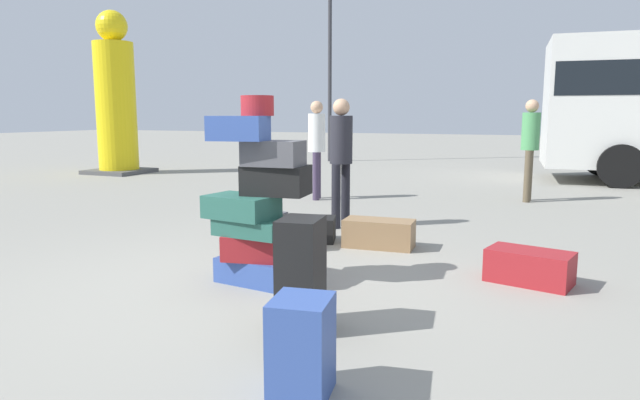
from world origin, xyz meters
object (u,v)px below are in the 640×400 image
(yellow_dummy_statue, at_px, (116,102))
(suitcase_tower, at_px, (260,210))
(suitcase_charcoal_white_trunk, at_px, (256,221))
(suitcase_black_upright_blue, at_px, (307,229))
(suitcase_black_behind_tower, at_px, (264,220))
(suitcase_black_foreground_near, at_px, (301,274))
(person_passerby_in_red, at_px, (317,141))
(suitcase_brown_right_side, at_px, (379,233))
(person_tourist_with_camera, at_px, (341,151))
(person_bearded_onlooker, at_px, (530,141))
(lamp_post, at_px, (330,15))
(suitcase_maroon_foreground_far, at_px, (529,267))
(suitcase_navy_left_side, at_px, (302,347))

(yellow_dummy_statue, bearing_deg, suitcase_tower, -41.20)
(suitcase_charcoal_white_trunk, relative_size, yellow_dummy_statue, 0.19)
(suitcase_black_upright_blue, xyz_separation_m, suitcase_black_behind_tower, (-0.24, -0.64, 0.20))
(suitcase_black_foreground_near, xyz_separation_m, person_passerby_in_red, (-2.27, 5.65, 0.64))
(suitcase_black_upright_blue, bearing_deg, suitcase_charcoal_white_trunk, 146.66)
(suitcase_brown_right_side, height_order, person_tourist_with_camera, person_tourist_with_camera)
(person_bearded_onlooker, height_order, yellow_dummy_statue, yellow_dummy_statue)
(lamp_post, bearing_deg, suitcase_black_foreground_near, -69.21)
(suitcase_maroon_foreground_far, height_order, yellow_dummy_statue, yellow_dummy_statue)
(suitcase_maroon_foreground_far, bearing_deg, suitcase_navy_left_side, -97.79)
(suitcase_brown_right_side, relative_size, person_bearded_onlooker, 0.45)
(suitcase_maroon_foreground_far, distance_m, suitcase_navy_left_side, 2.82)
(suitcase_maroon_foreground_far, xyz_separation_m, yellow_dummy_statue, (-10.17, 6.05, 1.66))
(yellow_dummy_statue, bearing_deg, person_passerby_in_red, -18.59)
(suitcase_maroon_foreground_far, height_order, suitcase_charcoal_white_trunk, suitcase_maroon_foreground_far)
(suitcase_tower, distance_m, suitcase_charcoal_white_trunk, 2.28)
(suitcase_brown_right_side, relative_size, lamp_post, 0.11)
(suitcase_charcoal_white_trunk, relative_size, lamp_post, 0.11)
(suitcase_navy_left_side, bearing_deg, suitcase_maroon_foreground_far, 59.41)
(suitcase_brown_right_side, relative_size, person_tourist_with_camera, 0.46)
(suitcase_tower, xyz_separation_m, person_bearded_onlooker, (2.01, 5.95, 0.40))
(suitcase_tower, xyz_separation_m, suitcase_charcoal_white_trunk, (-1.11, 1.92, -0.52))
(suitcase_black_upright_blue, distance_m, person_tourist_with_camera, 1.28)
(suitcase_maroon_foreground_far, xyz_separation_m, lamp_post, (-6.52, 11.62, 4.43))
(suitcase_black_upright_blue, relative_size, lamp_post, 0.09)
(suitcase_navy_left_side, xyz_separation_m, person_passerby_in_red, (-2.65, 6.49, 0.77))
(suitcase_black_behind_tower, height_order, person_bearded_onlooker, person_bearded_onlooker)
(suitcase_tower, height_order, suitcase_maroon_foreground_far, suitcase_tower)
(person_passerby_in_red, xyz_separation_m, yellow_dummy_statue, (-6.47, 2.17, 0.77))
(suitcase_black_upright_blue, xyz_separation_m, suitcase_brown_right_side, (0.88, 0.02, 0.01))
(suitcase_tower, relative_size, suitcase_black_behind_tower, 2.40)
(suitcase_navy_left_side, bearing_deg, suitcase_brown_right_side, 90.97)
(suitcase_charcoal_white_trunk, bearing_deg, lamp_post, 110.06)
(suitcase_navy_left_side, bearing_deg, yellow_dummy_statue, 127.69)
(suitcase_tower, relative_size, person_passerby_in_red, 0.96)
(person_passerby_in_red, bearing_deg, suitcase_tower, 1.66)
(suitcase_tower, xyz_separation_m, suitcase_black_behind_tower, (-0.52, 1.03, -0.31))
(suitcase_black_foreground_near, distance_m, person_bearded_onlooker, 6.96)
(suitcase_black_behind_tower, bearing_deg, suitcase_black_foreground_near, -64.05)
(person_tourist_with_camera, bearing_deg, person_passerby_in_red, -135.18)
(yellow_dummy_statue, bearing_deg, lamp_post, 56.78)
(yellow_dummy_statue, bearing_deg, suitcase_black_upright_blue, -34.59)
(suitcase_black_behind_tower, distance_m, person_bearded_onlooker, 5.59)
(person_bearded_onlooker, relative_size, yellow_dummy_statue, 0.43)
(person_tourist_with_camera, distance_m, lamp_post, 11.31)
(suitcase_tower, xyz_separation_m, suitcase_navy_left_side, (1.18, -1.72, -0.39))
(suitcase_black_foreground_near, relative_size, person_bearded_onlooker, 0.45)
(suitcase_navy_left_side, bearing_deg, suitcase_black_behind_tower, 113.08)
(suitcase_maroon_foreground_far, relative_size, suitcase_charcoal_white_trunk, 0.91)
(suitcase_black_upright_blue, distance_m, lamp_post, 12.39)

